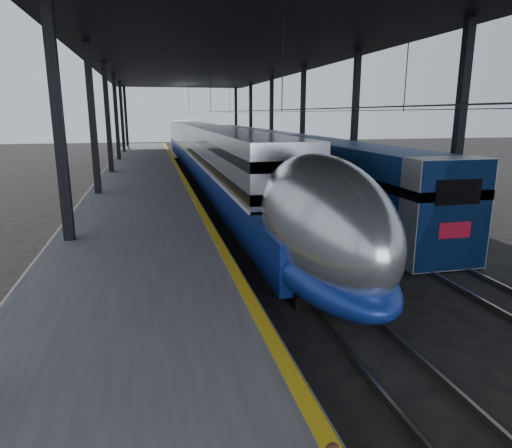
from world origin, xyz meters
name	(u,v)px	position (x,y,z in m)	size (l,w,h in m)	color
ground	(261,307)	(0.00, 0.00, 0.00)	(160.00, 160.00, 0.00)	black
platform	(142,187)	(-3.50, 20.00, 0.50)	(6.00, 80.00, 1.00)	#4C4C4F
yellow_strip	(183,178)	(-0.70, 20.00, 1.00)	(0.30, 80.00, 0.01)	gold
rails	(256,189)	(4.50, 20.00, 0.08)	(6.52, 80.00, 0.16)	slate
canopy	(218,55)	(1.90, 20.00, 9.12)	(18.00, 75.00, 9.47)	black
tgv_train	(207,153)	(2.00, 28.25, 2.05)	(3.05, 65.20, 4.38)	#ADAFB4
second_train	(262,152)	(7.00, 28.53, 1.98)	(2.84, 56.05, 3.92)	navy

